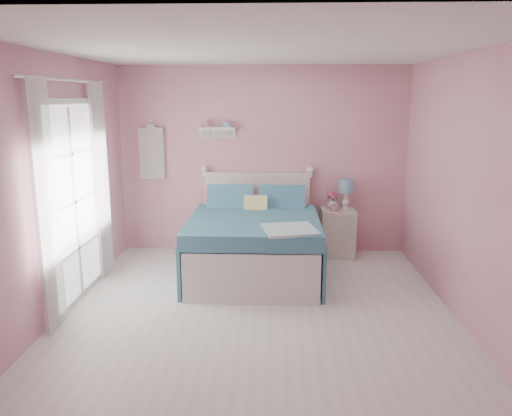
# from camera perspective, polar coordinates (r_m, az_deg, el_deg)

# --- Properties ---
(floor) EXTENTS (4.50, 4.50, 0.00)m
(floor) POSITION_cam_1_polar(r_m,az_deg,el_deg) (5.19, 0.13, -12.16)
(floor) COLOR silver
(floor) RESTS_ON ground
(room_shell) EXTENTS (4.50, 4.50, 4.50)m
(room_shell) POSITION_cam_1_polar(r_m,az_deg,el_deg) (4.75, 0.14, 5.46)
(room_shell) COLOR #C87F93
(room_shell) RESTS_ON floor
(bed) EXTENTS (1.56, 1.98, 1.14)m
(bed) POSITION_cam_1_polar(r_m,az_deg,el_deg) (6.24, -0.16, -3.97)
(bed) COLOR silver
(bed) RESTS_ON floor
(nightstand) EXTENTS (0.46, 0.45, 0.66)m
(nightstand) POSITION_cam_1_polar(r_m,az_deg,el_deg) (7.02, 9.29, -2.78)
(nightstand) COLOR beige
(nightstand) RESTS_ON floor
(table_lamp) EXTENTS (0.21, 0.21, 0.41)m
(table_lamp) POSITION_cam_1_polar(r_m,az_deg,el_deg) (6.96, 10.28, 2.26)
(table_lamp) COLOR white
(table_lamp) RESTS_ON nightstand
(vase) EXTENTS (0.17, 0.17, 0.16)m
(vase) POSITION_cam_1_polar(r_m,az_deg,el_deg) (6.95, 8.74, 0.55)
(vase) COLOR silver
(vase) RESTS_ON nightstand
(teacup) EXTENTS (0.14, 0.14, 0.09)m
(teacup) POSITION_cam_1_polar(r_m,az_deg,el_deg) (6.81, 8.95, -0.00)
(teacup) COLOR #C2828E
(teacup) RESTS_ON nightstand
(roses) EXTENTS (0.14, 0.11, 0.12)m
(roses) POSITION_cam_1_polar(r_m,az_deg,el_deg) (6.92, 8.76, 1.48)
(roses) COLOR #D6497E
(roses) RESTS_ON vase
(wall_shelf) EXTENTS (0.50, 0.15, 0.25)m
(wall_shelf) POSITION_cam_1_polar(r_m,az_deg,el_deg) (6.96, -4.46, 8.94)
(wall_shelf) COLOR silver
(wall_shelf) RESTS_ON room_shell
(hanging_dress) EXTENTS (0.34, 0.03, 0.72)m
(hanging_dress) POSITION_cam_1_polar(r_m,az_deg,el_deg) (7.15, -11.83, 6.11)
(hanging_dress) COLOR white
(hanging_dress) RESTS_ON room_shell
(french_door) EXTENTS (0.04, 1.32, 2.16)m
(french_door) POSITION_cam_1_polar(r_m,az_deg,el_deg) (5.65, -20.12, 0.59)
(french_door) COLOR silver
(french_door) RESTS_ON floor
(curtain_near) EXTENTS (0.04, 0.40, 2.32)m
(curtain_near) POSITION_cam_1_polar(r_m,az_deg,el_deg) (4.94, -22.86, -0.02)
(curtain_near) COLOR white
(curtain_near) RESTS_ON floor
(curtain_far) EXTENTS (0.04, 0.40, 2.32)m
(curtain_far) POSITION_cam_1_polar(r_m,az_deg,el_deg) (6.30, -17.26, 2.94)
(curtain_far) COLOR white
(curtain_far) RESTS_ON floor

